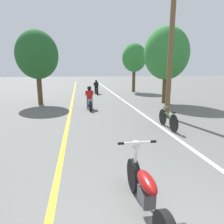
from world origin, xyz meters
name	(u,v)px	position (x,y,z in m)	size (l,w,h in m)	color
lane_stripe_center	(72,102)	(-1.70, 12.72, 0.00)	(0.14, 48.00, 0.01)	yellow
lane_stripe_edge	(123,100)	(2.16, 12.72, 0.00)	(0.14, 48.00, 0.01)	white
utility_pole	(171,39)	(3.13, 7.11, 3.74)	(1.10, 0.24, 7.29)	brown
roadside_tree_right_near	(167,54)	(4.75, 11.17, 3.38)	(3.07, 2.76, 5.16)	#513A23
roadside_tree_right_far	(134,58)	(4.48, 18.27, 3.43)	(2.48, 2.23, 4.90)	#513A23
roadside_tree_left	(37,55)	(-3.80, 12.12, 3.24)	(2.72, 2.45, 4.83)	#513A23
motorcycle_foreground	(146,192)	(-0.13, 0.75, 0.43)	(0.72, 2.16, 1.09)	black
motorcycle_rider_lead	(90,100)	(-0.55, 9.96, 0.53)	(0.50, 2.06, 1.37)	black
motorcycle_rider_far	(96,88)	(0.49, 17.28, 0.50)	(0.50, 2.13, 1.32)	black
bicycle_parked	(168,119)	(2.36, 5.34, 0.37)	(0.44, 1.72, 0.81)	black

